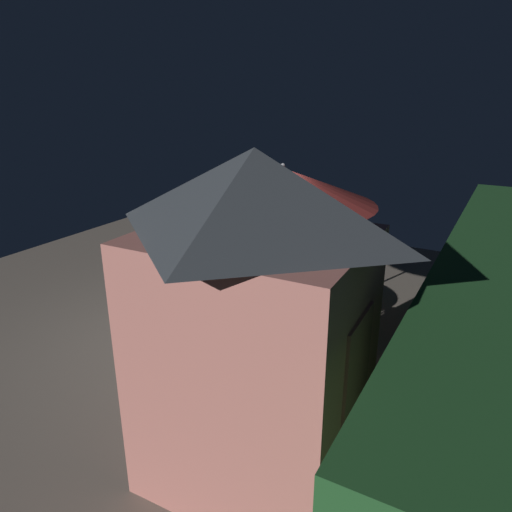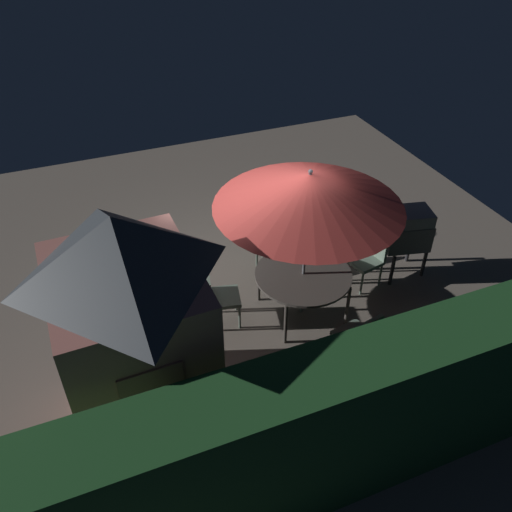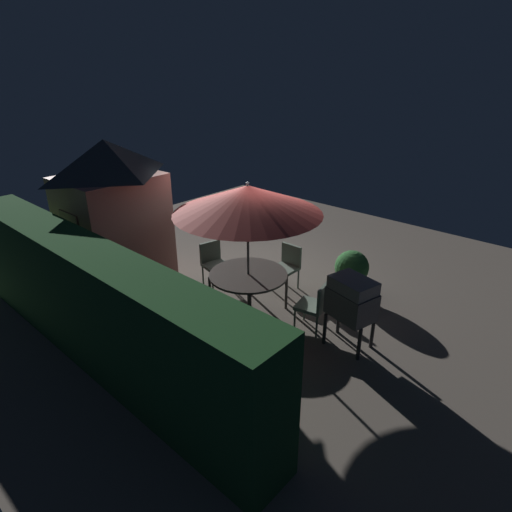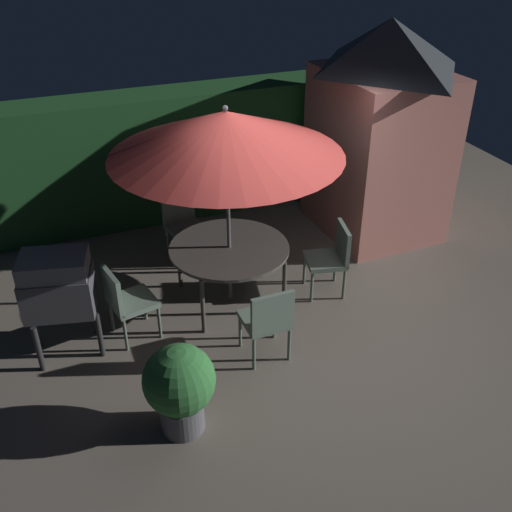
{
  "view_description": "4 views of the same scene",
  "coord_description": "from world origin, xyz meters",
  "px_view_note": "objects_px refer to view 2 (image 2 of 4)",
  "views": [
    {
      "loc": [
        4.86,
        3.64,
        3.35
      ],
      "look_at": [
        -0.4,
        0.72,
        1.19
      ],
      "focal_mm": 32.9,
      "sensor_mm": 36.0,
      "label": 1
    },
    {
      "loc": [
        2.14,
        6.16,
        5.5
      ],
      "look_at": [
        -0.16,
        0.49,
        0.89
      ],
      "focal_mm": 36.85,
      "sensor_mm": 36.0,
      "label": 2
    },
    {
      "loc": [
        -5.31,
        5.9,
        4.15
      ],
      "look_at": [
        -0.47,
        0.48,
        0.86
      ],
      "focal_mm": 29.67,
      "sensor_mm": 36.0,
      "label": 3
    },
    {
      "loc": [
        -2.6,
        -4.66,
        4.25
      ],
      "look_at": [
        -0.59,
        0.4,
        0.91
      ],
      "focal_mm": 41.46,
      "sensor_mm": 36.0,
      "label": 4
    }
  ],
  "objects_px": {
    "bbq_grill": "(407,230)",
    "chair_toward_hedge": "(218,294)",
    "patio_table": "(303,276)",
    "chair_far_side": "(271,243)",
    "chair_near_shed": "(369,256)",
    "chair_toward_house": "(359,337)",
    "garden_shed": "(132,331)",
    "patio_umbrella": "(309,190)",
    "potted_plant_by_shed": "(314,211)"
  },
  "relations": [
    {
      "from": "bbq_grill",
      "to": "chair_toward_hedge",
      "type": "relative_size",
      "value": 1.33
    },
    {
      "from": "patio_table",
      "to": "chair_far_side",
      "type": "xyz_separation_m",
      "value": [
        0.01,
        -1.16,
        -0.17
      ]
    },
    {
      "from": "chair_near_shed",
      "to": "chair_toward_house",
      "type": "distance_m",
      "value": 1.82
    },
    {
      "from": "chair_near_shed",
      "to": "chair_toward_hedge",
      "type": "distance_m",
      "value": 2.51
    },
    {
      "from": "bbq_grill",
      "to": "garden_shed",
      "type": "bearing_deg",
      "value": 15.83
    },
    {
      "from": "bbq_grill",
      "to": "chair_toward_house",
      "type": "relative_size",
      "value": 1.33
    },
    {
      "from": "patio_umbrella",
      "to": "chair_toward_hedge",
      "type": "distance_m",
      "value": 2.03
    },
    {
      "from": "chair_far_side",
      "to": "potted_plant_by_shed",
      "type": "bearing_deg",
      "value": -151.25
    },
    {
      "from": "patio_table",
      "to": "potted_plant_by_shed",
      "type": "relative_size",
      "value": 1.54
    },
    {
      "from": "patio_umbrella",
      "to": "chair_near_shed",
      "type": "xyz_separation_m",
      "value": [
        -1.29,
        -0.26,
        -1.6
      ]
    },
    {
      "from": "chair_toward_hedge",
      "to": "garden_shed",
      "type": "bearing_deg",
      "value": 43.84
    },
    {
      "from": "patio_umbrella",
      "to": "potted_plant_by_shed",
      "type": "height_order",
      "value": "patio_umbrella"
    },
    {
      "from": "garden_shed",
      "to": "patio_umbrella",
      "type": "relative_size",
      "value": 1.16
    },
    {
      "from": "chair_far_side",
      "to": "chair_toward_house",
      "type": "xyz_separation_m",
      "value": [
        -0.24,
        2.37,
        0.0
      ]
    },
    {
      "from": "chair_toward_house",
      "to": "potted_plant_by_shed",
      "type": "xyz_separation_m",
      "value": [
        -0.86,
        -2.98,
        0.0
      ]
    },
    {
      "from": "chair_far_side",
      "to": "chair_near_shed",
      "type": "bearing_deg",
      "value": 145.43
    },
    {
      "from": "chair_near_shed",
      "to": "chair_toward_house",
      "type": "xyz_separation_m",
      "value": [
        1.06,
        1.48,
        0.0
      ]
    },
    {
      "from": "garden_shed",
      "to": "chair_toward_hedge",
      "type": "relative_size",
      "value": 3.27
    },
    {
      "from": "patio_umbrella",
      "to": "garden_shed",
      "type": "bearing_deg",
      "value": 21.62
    },
    {
      "from": "garden_shed",
      "to": "chair_far_side",
      "type": "height_order",
      "value": "garden_shed"
    },
    {
      "from": "patio_table",
      "to": "bbq_grill",
      "type": "height_order",
      "value": "bbq_grill"
    },
    {
      "from": "chair_far_side",
      "to": "chair_toward_hedge",
      "type": "bearing_deg",
      "value": 35.95
    },
    {
      "from": "chair_far_side",
      "to": "garden_shed",
      "type": "bearing_deg",
      "value": 40.34
    },
    {
      "from": "garden_shed",
      "to": "patio_table",
      "type": "xyz_separation_m",
      "value": [
        -2.57,
        -1.02,
        -0.81
      ]
    },
    {
      "from": "chair_toward_house",
      "to": "garden_shed",
      "type": "bearing_deg",
      "value": -3.96
    },
    {
      "from": "chair_far_side",
      "to": "potted_plant_by_shed",
      "type": "xyz_separation_m",
      "value": [
        -1.1,
        -0.6,
        0.0
      ]
    },
    {
      "from": "garden_shed",
      "to": "chair_toward_hedge",
      "type": "bearing_deg",
      "value": -136.16
    },
    {
      "from": "chair_far_side",
      "to": "chair_toward_house",
      "type": "height_order",
      "value": "same"
    },
    {
      "from": "patio_table",
      "to": "potted_plant_by_shed",
      "type": "distance_m",
      "value": 2.08
    },
    {
      "from": "patio_table",
      "to": "chair_toward_house",
      "type": "bearing_deg",
      "value": 100.78
    },
    {
      "from": "potted_plant_by_shed",
      "to": "chair_toward_house",
      "type": "bearing_deg",
      "value": 73.84
    },
    {
      "from": "patio_umbrella",
      "to": "chair_near_shed",
      "type": "height_order",
      "value": "patio_umbrella"
    },
    {
      "from": "garden_shed",
      "to": "chair_near_shed",
      "type": "distance_m",
      "value": 4.19
    },
    {
      "from": "patio_table",
      "to": "bbq_grill",
      "type": "bearing_deg",
      "value": -172.4
    },
    {
      "from": "chair_toward_house",
      "to": "potted_plant_by_shed",
      "type": "relative_size",
      "value": 0.98
    },
    {
      "from": "garden_shed",
      "to": "potted_plant_by_shed",
      "type": "relative_size",
      "value": 3.21
    },
    {
      "from": "potted_plant_by_shed",
      "to": "chair_far_side",
      "type": "bearing_deg",
      "value": 28.75
    },
    {
      "from": "chair_toward_hedge",
      "to": "potted_plant_by_shed",
      "type": "bearing_deg",
      "value": -147.33
    },
    {
      "from": "patio_table",
      "to": "chair_near_shed",
      "type": "distance_m",
      "value": 1.33
    },
    {
      "from": "patio_table",
      "to": "patio_umbrella",
      "type": "distance_m",
      "value": 1.43
    },
    {
      "from": "chair_near_shed",
      "to": "chair_toward_hedge",
      "type": "height_order",
      "value": "same"
    },
    {
      "from": "patio_table",
      "to": "chair_toward_house",
      "type": "distance_m",
      "value": 1.25
    },
    {
      "from": "bbq_grill",
      "to": "chair_far_side",
      "type": "relative_size",
      "value": 1.33
    },
    {
      "from": "garden_shed",
      "to": "chair_toward_house",
      "type": "xyz_separation_m",
      "value": [
        -2.81,
        0.19,
        -0.98
      ]
    },
    {
      "from": "chair_toward_hedge",
      "to": "potted_plant_by_shed",
      "type": "distance_m",
      "value": 2.75
    },
    {
      "from": "chair_toward_house",
      "to": "chair_near_shed",
      "type": "bearing_deg",
      "value": -125.69
    },
    {
      "from": "patio_umbrella",
      "to": "chair_near_shed",
      "type": "relative_size",
      "value": 2.81
    },
    {
      "from": "chair_near_shed",
      "to": "patio_table",
      "type": "bearing_deg",
      "value": 11.54
    },
    {
      "from": "garden_shed",
      "to": "potted_plant_by_shed",
      "type": "bearing_deg",
      "value": -142.8
    },
    {
      "from": "garden_shed",
      "to": "chair_far_side",
      "type": "distance_m",
      "value": 3.51
    }
  ]
}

